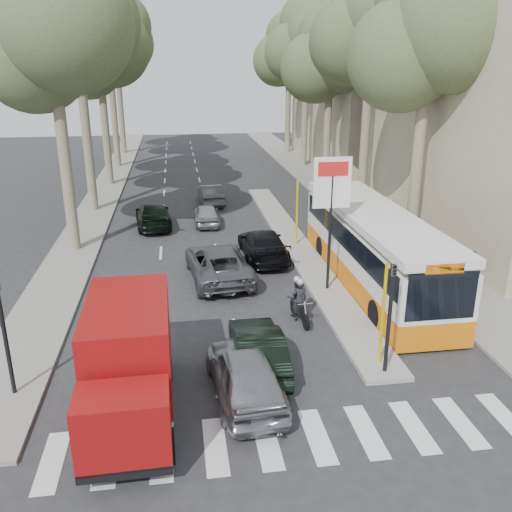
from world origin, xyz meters
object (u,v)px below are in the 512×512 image
Objects in this scene: silver_hatchback at (245,374)px; city_bus at (373,246)px; red_truck at (129,361)px; dark_hatchback at (258,348)px; motorcycle at (298,300)px.

silver_hatchback is 10.04m from city_bus.
red_truck reaches higher than silver_hatchback.
city_bus is at bearing 38.66° from red_truck.
city_bus reaches higher than silver_hatchback.
city_bus reaches higher than dark_hatchback.
motorcycle is (1.98, 3.18, 0.09)m from dark_hatchback.
dark_hatchback is at bearing -133.83° from city_bus.
silver_hatchback is at bearing 67.95° from dark_hatchback.
dark_hatchback is 3.75m from motorcycle.
city_bus is at bearing 30.92° from motorcycle.
city_bus reaches higher than red_truck.
red_truck reaches higher than dark_hatchback.
motorcycle is (5.68, 5.01, -0.83)m from red_truck.
dark_hatchback is 0.72× the size of red_truck.
silver_hatchback is 0.36× the size of city_bus.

